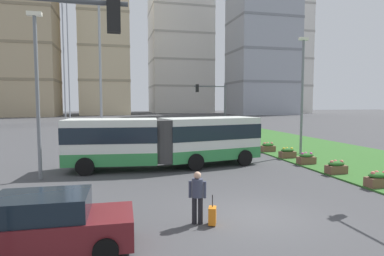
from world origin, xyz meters
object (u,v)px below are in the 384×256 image
(traffic_light_far_right, at_px, (215,102))
(apartment_tower_west, at_px, (16,30))
(traffic_light_near_left, at_px, (23,90))
(streetlight_left, at_px, (37,88))
(flower_planter_0, at_px, (378,179))
(streetlight_median, at_px, (302,91))
(flower_planter_1, at_px, (336,167))
(flower_planter_3, at_px, (287,153))
(rolling_suitcase, at_px, (212,215))
(flower_planter_2, at_px, (306,158))
(flower_planter_4, at_px, (268,147))
(apartment_tower_eastcentre, at_px, (262,38))
(car_maroon_sedan, at_px, (47,225))
(pedestrian_crossing, at_px, (197,194))
(apartment_tower_centre, at_px, (180,51))
(apartment_tower_east, at_px, (277,48))
(apartment_tower_westcentre, at_px, (104,35))
(articulated_bus, at_px, (166,140))

(traffic_light_far_right, height_order, apartment_tower_west, apartment_tower_west)
(traffic_light_near_left, relative_size, streetlight_left, 0.74)
(flower_planter_0, distance_m, streetlight_median, 10.47)
(flower_planter_1, xyz_separation_m, flower_planter_3, (0.00, 5.10, 0.00))
(rolling_suitcase, bearing_deg, flower_planter_2, 42.83)
(flower_planter_4, bearing_deg, streetlight_median, -39.80)
(apartment_tower_west, relative_size, apartment_tower_eastcentre, 0.97)
(apartment_tower_west, distance_m, apartment_tower_eastcentre, 71.48)
(car_maroon_sedan, xyz_separation_m, pedestrian_crossing, (4.37, 1.01, 0.25))
(flower_planter_4, bearing_deg, pedestrian_crossing, -125.01)
(streetlight_median, bearing_deg, flower_planter_0, -101.52)
(flower_planter_4, bearing_deg, apartment_tower_centre, 82.46)
(apartment_tower_eastcentre, bearing_deg, streetlight_left, -122.72)
(flower_planter_0, distance_m, flower_planter_4, 10.91)
(flower_planter_3, distance_m, streetlight_left, 16.27)
(pedestrian_crossing, xyz_separation_m, rolling_suitcase, (0.45, -0.20, -0.69))
(streetlight_median, bearing_deg, flower_planter_2, -117.57)
(rolling_suitcase, bearing_deg, apartment_tower_west, 107.89)
(flower_planter_1, relative_size, apartment_tower_eastcentre, 0.02)
(apartment_tower_east, bearing_deg, rolling_suitcase, -119.23)
(car_maroon_sedan, xyz_separation_m, traffic_light_near_left, (-0.00, -1.77, 3.48))
(car_maroon_sedan, distance_m, apartment_tower_eastcentre, 101.72)
(rolling_suitcase, relative_size, streetlight_median, 0.11)
(streetlight_left, xyz_separation_m, apartment_tower_eastcentre, (49.95, 77.74, 19.49))
(flower_planter_1, xyz_separation_m, flower_planter_4, (0.00, 8.04, 0.00))
(apartment_tower_west, relative_size, apartment_tower_westcentre, 0.95)
(apartment_tower_west, bearing_deg, rolling_suitcase, -72.11)
(flower_planter_3, bearing_deg, apartment_tower_eastcentre, 65.46)
(traffic_light_near_left, relative_size, traffic_light_far_right, 1.08)
(apartment_tower_centre, bearing_deg, flower_planter_0, -96.79)
(apartment_tower_east, bearing_deg, flower_planter_1, -116.41)
(traffic_light_far_right, bearing_deg, flower_planter_3, -82.93)
(traffic_light_far_right, bearing_deg, streetlight_median, -72.36)
(articulated_bus, xyz_separation_m, apartment_tower_west, (-28.32, 78.12, 21.78))
(rolling_suitcase, bearing_deg, apartment_tower_eastcentre, 63.28)
(rolling_suitcase, relative_size, flower_planter_3, 0.88)
(articulated_bus, xyz_separation_m, flower_planter_4, (8.71, 3.83, -1.23))
(traffic_light_far_right, relative_size, streetlight_left, 0.68)
(flower_planter_3, bearing_deg, apartment_tower_west, 115.61)
(flower_planter_4, bearing_deg, streetlight_left, -161.15)
(car_maroon_sedan, xyz_separation_m, apartment_tower_centre, (26.53, 112.05, 22.52))
(traffic_light_far_right, bearing_deg, apartment_tower_westcentre, 99.63)
(car_maroon_sedan, bearing_deg, flower_planter_4, 46.18)
(streetlight_median, bearing_deg, apartment_tower_west, 117.16)
(streetlight_median, xyz_separation_m, apartment_tower_east, (43.88, 85.71, 18.35))
(car_maroon_sedan, relative_size, flower_planter_3, 4.04)
(traffic_light_far_right, xyz_separation_m, streetlight_left, (-14.04, -14.40, 0.70))
(flower_planter_1, relative_size, traffic_light_near_left, 0.18)
(apartment_tower_west, distance_m, apartment_tower_westcentre, 24.71)
(car_maroon_sedan, distance_m, apartment_tower_east, 116.96)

